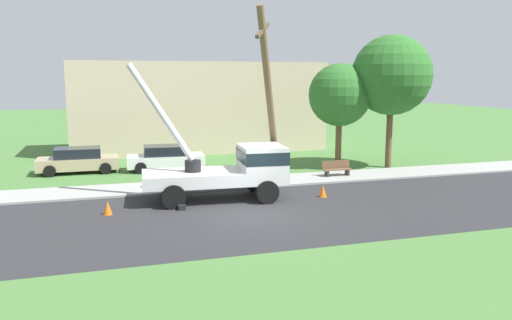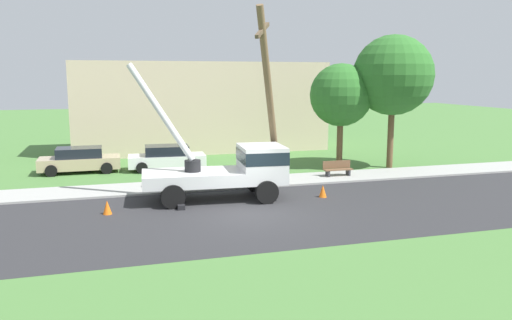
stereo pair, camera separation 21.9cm
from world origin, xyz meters
name	(u,v)px [view 1 (the left image)]	position (x,y,z in m)	size (l,w,h in m)	color
ground_plane	(197,165)	(0.00, 12.00, 0.00)	(120.00, 120.00, 0.00)	#477538
road_asphalt	(252,214)	(0.00, 0.00, 0.00)	(80.00, 8.85, 0.01)	#2B2B2D
sidewalk_strip	(219,184)	(0.00, 5.77, 0.05)	(80.00, 2.68, 0.10)	#9E9E99
utility_truck	(233,168)	(-0.03, 2.78, 1.41)	(6.74, 3.24, 5.98)	silver
leaning_utility_pole	(270,100)	(1.92, 3.58, 4.32)	(2.40, 3.47, 8.46)	brown
traffic_cone_ahead	(323,191)	(3.90, 1.88, 0.28)	(0.36, 0.36, 0.56)	orange
traffic_cone_behind	(108,208)	(-5.45, 1.62, 0.28)	(0.36, 0.36, 0.56)	orange
parked_sedan_tan	(78,160)	(-6.89, 11.33, 0.71)	(4.41, 2.03, 1.42)	tan
parked_sedan_white	(166,158)	(-2.04, 10.79, 0.71)	(4.50, 2.18, 1.42)	silver
park_bench	(337,169)	(6.50, 5.83, 0.46)	(1.60, 0.45, 0.90)	brown
roadside_tree_near	(392,75)	(10.79, 7.72, 5.44)	(4.66, 4.66, 7.79)	brown
roadside_tree_far	(340,95)	(7.97, 8.69, 4.29)	(3.68, 3.68, 6.16)	brown
lowrise_building_backdrop	(198,106)	(1.39, 18.67, 3.20)	(18.00, 6.00, 6.40)	#C6B293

